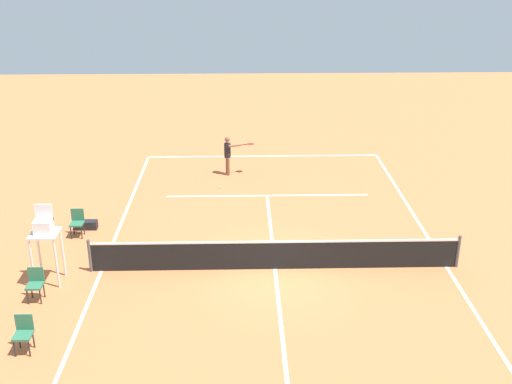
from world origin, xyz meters
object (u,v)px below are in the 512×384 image
at_px(umpire_chair, 44,232).
at_px(courtside_chair_far, 23,332).
at_px(courtside_chair_mid, 77,221).
at_px(tennis_ball, 219,187).
at_px(equipment_bag, 86,225).
at_px(player_serving, 229,152).
at_px(courtside_chair_near, 35,283).

distance_m(umpire_chair, courtside_chair_far, 3.55).
bearing_deg(courtside_chair_far, courtside_chair_mid, -87.89).
height_order(tennis_ball, equipment_bag, equipment_bag).
bearing_deg(equipment_bag, tennis_ball, -140.59).
xyz_separation_m(courtside_chair_mid, courtside_chair_far, (-0.24, 6.43, 0.00)).
xyz_separation_m(player_serving, tennis_ball, (0.37, 1.58, -0.97)).
distance_m(player_serving, courtside_chair_far, 13.22).
height_order(player_serving, tennis_ball, player_serving).
bearing_deg(courtside_chair_near, tennis_ball, -120.38).
relative_size(umpire_chair, courtside_chair_near, 2.54).
xyz_separation_m(tennis_ball, courtside_chair_near, (4.89, 8.35, 0.50)).
distance_m(player_serving, umpire_chair, 10.33).
height_order(umpire_chair, courtside_chair_near, umpire_chair).
bearing_deg(player_serving, courtside_chair_near, -44.57).
bearing_deg(courtside_chair_far, umpire_chair, -84.50).
height_order(player_serving, courtside_chair_far, player_serving).
bearing_deg(courtside_chair_near, courtside_chair_far, 100.16).
relative_size(tennis_ball, equipment_bag, 0.09).
height_order(player_serving, courtside_chair_mid, player_serving).
distance_m(courtside_chair_near, equipment_bag, 4.63).
xyz_separation_m(umpire_chair, courtside_chair_near, (0.10, 1.01, -1.07)).
distance_m(tennis_ball, umpire_chair, 8.91).
height_order(tennis_ball, courtside_chair_near, courtside_chair_near).
bearing_deg(courtside_chair_mid, equipment_bag, -105.61).
bearing_deg(tennis_ball, equipment_bag, 39.41).
bearing_deg(courtside_chair_mid, tennis_ball, -137.70).
relative_size(tennis_ball, umpire_chair, 0.03).
relative_size(player_serving, tennis_ball, 24.93).
bearing_deg(player_serving, equipment_bag, -59.40).
relative_size(tennis_ball, courtside_chair_far, 0.07).
bearing_deg(umpire_chair, equipment_bag, -93.79).
relative_size(player_serving, courtside_chair_near, 1.78).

